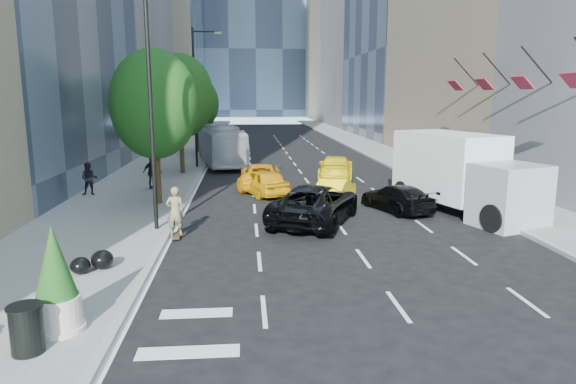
{
  "coord_description": "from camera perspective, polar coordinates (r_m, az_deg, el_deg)",
  "views": [
    {
      "loc": [
        -2.92,
        -16.29,
        5.43
      ],
      "look_at": [
        -1.23,
        3.78,
        1.6
      ],
      "focal_mm": 32.0,
      "sensor_mm": 36.0,
      "label": 1
    }
  ],
  "objects": [
    {
      "name": "pedestrian_b",
      "position": [
        30.12,
        -14.83,
        2.12
      ],
      "size": [
        1.17,
        0.69,
        1.87
      ],
      "primitive_type": "imported",
      "rotation": [
        0.0,
        0.0,
        2.92
      ],
      "color": "black",
      "rests_on": "sidewalk_left"
    },
    {
      "name": "pedestrian_a",
      "position": [
        29.24,
        -21.21,
        1.38
      ],
      "size": [
        0.91,
        0.74,
        1.76
      ],
      "primitive_type": "imported",
      "rotation": [
        0.0,
        0.0,
        0.09
      ],
      "color": "black",
      "rests_on": "sidewalk_left"
    },
    {
      "name": "tower_right_far",
      "position": [
        118.6,
        7.87,
        20.18
      ],
      "size": [
        20.0,
        24.0,
        50.0
      ],
      "primitive_type": "cube",
      "color": "gray",
      "rests_on": "ground"
    },
    {
      "name": "tree_near",
      "position": [
        25.65,
        -14.62,
        9.4
      ],
      "size": [
        4.2,
        4.2,
        7.46
      ],
      "color": "#302512",
      "rests_on": "sidewalk_left"
    },
    {
      "name": "trash_can",
      "position": [
        12.23,
        -27.03,
        -13.51
      ],
      "size": [
        0.66,
        0.66,
        0.99
      ],
      "primitive_type": "cylinder",
      "color": "black",
      "rests_on": "sidewalk_left"
    },
    {
      "name": "garbage_bags",
      "position": [
        16.82,
        -20.8,
        -7.28
      ],
      "size": [
        1.16,
        1.12,
        0.57
      ],
      "color": "black",
      "rests_on": "sidewalk_left"
    },
    {
      "name": "lamp_near",
      "position": [
        20.58,
        -14.63,
        11.49
      ],
      "size": [
        2.13,
        0.22,
        10.0
      ],
      "color": "black",
      "rests_on": "sidewalk_left"
    },
    {
      "name": "tree_mid",
      "position": [
        35.55,
        -11.93,
        10.36
      ],
      "size": [
        4.5,
        4.5,
        7.99
      ],
      "color": "#302512",
      "rests_on": "sidewalk_left"
    },
    {
      "name": "taxi_c",
      "position": [
        30.36,
        -3.02,
        1.83
      ],
      "size": [
        2.46,
        5.23,
        1.44
      ],
      "primitive_type": "imported",
      "rotation": [
        0.0,
        0.0,
        3.13
      ],
      "color": "#F9A00D",
      "rests_on": "ground"
    },
    {
      "name": "taxi_b",
      "position": [
        26.14,
        5.32,
        0.17
      ],
      "size": [
        2.8,
        4.13,
        1.29
      ],
      "primitive_type": "imported",
      "rotation": [
        0.0,
        0.0,
        2.73
      ],
      "color": "yellow",
      "rests_on": "ground"
    },
    {
      "name": "traffic_signal",
      "position": [
        56.41,
        -8.47,
        9.44
      ],
      "size": [
        2.48,
        0.53,
        5.2
      ],
      "color": "black",
      "rests_on": "sidewalk_left"
    },
    {
      "name": "skateboarder",
      "position": [
        19.98,
        -12.41,
        -2.46
      ],
      "size": [
        0.72,
        0.5,
        1.89
      ],
      "primitive_type": "imported",
      "rotation": [
        0.0,
        0.0,
        3.22
      ],
      "color": "olive",
      "rests_on": "ground"
    },
    {
      "name": "facade_flags",
      "position": [
        29.59,
        22.94,
        11.4
      ],
      "size": [
        1.85,
        13.3,
        2.05
      ],
      "color": "black",
      "rests_on": "ground"
    },
    {
      "name": "sidewalk_left",
      "position": [
        46.99,
        -12.25,
        3.98
      ],
      "size": [
        6.0,
        120.0,
        0.15
      ],
      "primitive_type": "cube",
      "color": "slate",
      "rests_on": "ground"
    },
    {
      "name": "city_bus",
      "position": [
        40.94,
        -7.46,
        5.21
      ],
      "size": [
        4.39,
        11.23,
        3.05
      ],
      "primitive_type": "imported",
      "rotation": [
        0.0,
        0.0,
        0.17
      ],
      "color": "silver",
      "rests_on": "ground"
    },
    {
      "name": "taxi_d",
      "position": [
        33.62,
        5.33,
        2.74
      ],
      "size": [
        3.15,
        5.55,
        1.52
      ],
      "primitive_type": "imported",
      "rotation": [
        0.0,
        0.0,
        2.94
      ],
      "color": "yellow",
      "rests_on": "ground"
    },
    {
      "name": "taxi_a",
      "position": [
        28.2,
        -2.88,
        1.14
      ],
      "size": [
        3.19,
        4.55,
        1.44
      ],
      "primitive_type": "imported",
      "rotation": [
        0.0,
        0.0,
        3.54
      ],
      "color": "#DA9F0B",
      "rests_on": "ground"
    },
    {
      "name": "box_truck",
      "position": [
        25.06,
        18.81,
        1.98
      ],
      "size": [
        4.91,
        8.07,
        3.64
      ],
      "rotation": [
        0.0,
        0.0,
        0.31
      ],
      "color": "silver",
      "rests_on": "ground"
    },
    {
      "name": "planter_shrub",
      "position": [
        12.75,
        -24.41,
        -9.04
      ],
      "size": [
        1.03,
        1.03,
        2.46
      ],
      "color": "beige",
      "rests_on": "sidewalk_left"
    },
    {
      "name": "lamp_far",
      "position": [
        38.44,
        -10.09,
        11.18
      ],
      "size": [
        2.13,
        0.22,
        10.0
      ],
      "color": "black",
      "rests_on": "sidewalk_left"
    },
    {
      "name": "tree_far",
      "position": [
        48.49,
        -10.02,
        9.66
      ],
      "size": [
        3.9,
        3.9,
        6.92
      ],
      "color": "#302512",
      "rests_on": "sidewalk_left"
    },
    {
      "name": "black_sedan_lincoln",
      "position": [
        21.98,
        3.04,
        -1.31
      ],
      "size": [
        4.98,
        6.62,
        1.67
      ],
      "primitive_type": "imported",
      "rotation": [
        0.0,
        0.0,
        2.72
      ],
      "color": "black",
      "rests_on": "ground"
    },
    {
      "name": "ground",
      "position": [
        17.42,
        5.12,
        -7.44
      ],
      "size": [
        160.0,
        160.0,
        0.0
      ],
      "primitive_type": "plane",
      "color": "black",
      "rests_on": "ground"
    },
    {
      "name": "black_sedan_mercedes",
      "position": [
        24.77,
        11.99,
        -0.64
      ],
      "size": [
        3.08,
        4.69,
        1.26
      ],
      "primitive_type": "imported",
      "rotation": [
        0.0,
        0.0,
        3.47
      ],
      "color": "black",
      "rests_on": "ground"
    },
    {
      "name": "sidewalk_right",
      "position": [
        48.36,
        10.74,
        4.23
      ],
      "size": [
        4.0,
        120.0,
        0.15
      ],
      "primitive_type": "cube",
      "color": "slate",
      "rests_on": "ground"
    }
  ]
}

